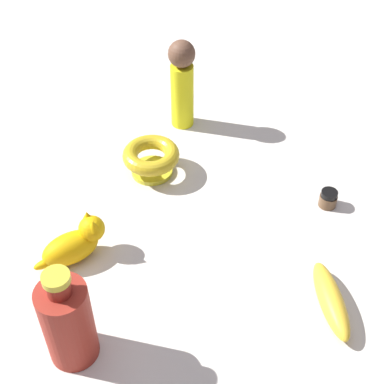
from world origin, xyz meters
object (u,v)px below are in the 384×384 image
(bowl, at_px, (151,157))
(cat_figurine, at_px, (75,243))
(bottle_tall, at_px, (68,321))
(nail_polish_jar, at_px, (328,199))
(banana, at_px, (331,300))
(person_figure_adult, at_px, (183,82))

(bowl, bearing_deg, cat_figurine, -32.51)
(bottle_tall, relative_size, nail_polish_jar, 5.35)
(bottle_tall, bearing_deg, cat_figurine, -177.29)
(bottle_tall, height_order, banana, bottle_tall)
(bowl, xyz_separation_m, person_figure_adult, (-0.17, 0.08, 0.07))
(nail_polish_jar, bearing_deg, bowl, -109.99)
(bottle_tall, relative_size, person_figure_adult, 0.90)
(person_figure_adult, bearing_deg, bottle_tall, -19.65)
(bowl, relative_size, banana, 0.75)
(bowl, relative_size, cat_figurine, 0.91)
(bowl, distance_m, cat_figurine, 0.26)
(banana, distance_m, cat_figurine, 0.45)
(bottle_tall, distance_m, nail_polish_jar, 0.56)
(banana, xyz_separation_m, nail_polish_jar, (-0.24, 0.06, -0.00))
(bottle_tall, distance_m, person_figure_adult, 0.62)
(bowl, relative_size, nail_polish_jar, 3.32)
(bottle_tall, relative_size, cat_figurine, 1.46)
(bottle_tall, bearing_deg, banana, 96.86)
(bottle_tall, xyz_separation_m, person_figure_adult, (-0.58, 0.21, 0.03))
(banana, bearing_deg, bottle_tall, -86.18)
(nail_polish_jar, relative_size, person_figure_adult, 0.17)
(banana, xyz_separation_m, cat_figurine, (-0.14, -0.43, 0.02))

